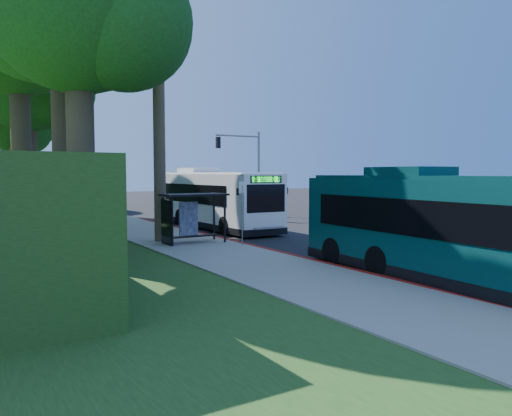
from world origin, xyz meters
TOP-DOWN VIEW (x-y plane):
  - ground at (0.00, 0.00)m, footprint 140.00×140.00m
  - sidewalk at (-7.30, 0.00)m, footprint 4.50×70.00m
  - red_curb at (-5.00, -4.00)m, footprint 0.25×30.00m
  - grass_verge at (-13.00, 5.00)m, footprint 8.00×70.00m
  - bus_shelter at (-7.26, -2.86)m, footprint 3.20×1.51m
  - stop_sign_pole at (-5.40, -5.00)m, footprint 0.35×0.06m
  - traffic_signal_pole at (3.78, 10.00)m, footprint 4.10×0.30m
  - tree_0 at (-12.40, -0.02)m, footprint 8.40×8.00m
  - tree_1 at (-13.37, 7.98)m, footprint 10.50×10.00m
  - tree_2 at (-11.89, 15.98)m, footprint 8.82×8.40m
  - tree_4 at (-11.40, 31.98)m, footprint 8.40×8.00m
  - tree_5 at (-10.41, 39.99)m, footprint 7.35×7.00m
  - tree_6 at (-12.91, -6.01)m, footprint 7.56×7.20m
  - white_bus at (-2.60, 3.97)m, footprint 2.88×13.21m
  - teal_bus at (-3.58, -15.45)m, footprint 3.33×12.82m
  - pickup at (0.48, 7.37)m, footprint 3.69×5.30m

SIDE VIEW (x-z plane):
  - ground at x=0.00m, z-range 0.00..0.00m
  - grass_verge at x=-13.00m, z-range 0.00..0.06m
  - sidewalk at x=-7.30m, z-range 0.00..0.12m
  - red_curb at x=-5.00m, z-range 0.00..0.13m
  - pickup at x=0.48m, z-range 0.00..1.34m
  - bus_shelter at x=-7.26m, z-range 0.53..3.08m
  - teal_bus at x=-3.58m, z-range -0.04..3.74m
  - white_bus at x=-2.60m, z-range -0.05..3.89m
  - stop_sign_pole at x=-5.40m, z-range 0.50..3.67m
  - traffic_signal_pole at x=3.78m, z-range 0.92..7.92m
  - tree_5 at x=-10.41m, z-range 2.53..15.39m
  - tree_6 at x=-12.91m, z-range 2.84..16.58m
  - tree_4 at x=-11.40m, z-range 2.66..16.80m
  - tree_2 at x=-11.89m, z-range 2.92..18.04m
  - tree_0 at x=-12.40m, z-range 3.35..19.05m
  - tree_1 at x=-13.37m, z-range 3.60..21.86m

